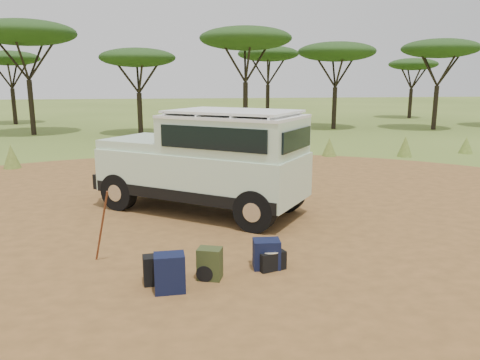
{
  "coord_description": "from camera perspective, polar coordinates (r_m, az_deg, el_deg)",
  "views": [
    {
      "loc": [
        -0.59,
        -9.04,
        3.08
      ],
      "look_at": [
        0.93,
        0.5,
        1.0
      ],
      "focal_mm": 35.0,
      "sensor_mm": 36.0,
      "label": 1
    }
  ],
  "objects": [
    {
      "name": "ground",
      "position": [
        9.57,
        -5.05,
        -6.67
      ],
      "size": [
        140.0,
        140.0,
        0.0
      ],
      "primitive_type": "plane",
      "color": "#597027",
      "rests_on": "ground"
    },
    {
      "name": "dirt_clearing",
      "position": [
        9.57,
        -5.05,
        -6.65
      ],
      "size": [
        23.0,
        23.0,
        0.01
      ],
      "primitive_type": "cylinder",
      "color": "#936030",
      "rests_on": "ground"
    },
    {
      "name": "grass_fringe",
      "position": [
        17.93,
        -6.7,
        3.49
      ],
      "size": [
        36.6,
        1.6,
        0.9
      ],
      "color": "#597027",
      "rests_on": "ground"
    },
    {
      "name": "acacia_treeline",
      "position": [
        28.94,
        -6.61,
        15.63
      ],
      "size": [
        46.7,
        13.2,
        6.26
      ],
      "color": "black",
      "rests_on": "ground"
    },
    {
      "name": "safari_vehicle",
      "position": [
        10.94,
        -3.99,
        2.05
      ],
      "size": [
        5.11,
        4.49,
        2.42
      ],
      "rotation": [
        0.0,
        0.0,
        -0.64
      ],
      "color": "silver",
      "rests_on": "ground"
    },
    {
      "name": "walking_staff",
      "position": [
        8.23,
        -16.51,
        -5.48
      ],
      "size": [
        0.35,
        0.43,
        1.32
      ],
      "primitive_type": "cylinder",
      "rotation": [
        0.36,
        0.0,
        0.67
      ],
      "color": "brown",
      "rests_on": "ground"
    },
    {
      "name": "backpack_black",
      "position": [
        7.4,
        -10.39,
        -10.73
      ],
      "size": [
        0.36,
        0.28,
        0.46
      ],
      "primitive_type": "cube",
      "rotation": [
        0.0,
        0.0,
        0.1
      ],
      "color": "black",
      "rests_on": "ground"
    },
    {
      "name": "backpack_navy",
      "position": [
        7.09,
        -8.57,
        -11.15
      ],
      "size": [
        0.46,
        0.33,
        0.58
      ],
      "primitive_type": "cube",
      "rotation": [
        0.0,
        0.0,
        0.03
      ],
      "color": "black",
      "rests_on": "ground"
    },
    {
      "name": "backpack_olive",
      "position": [
        7.45,
        -3.7,
        -10.15
      ],
      "size": [
        0.44,
        0.38,
        0.51
      ],
      "primitive_type": "cube",
      "rotation": [
        0.0,
        0.0,
        -0.35
      ],
      "color": "#3D441F",
      "rests_on": "ground"
    },
    {
      "name": "duffel_navy",
      "position": [
        7.86,
        3.25,
        -9.01
      ],
      "size": [
        0.46,
        0.36,
        0.49
      ],
      "primitive_type": "cube",
      "rotation": [
        0.0,
        0.0,
        -0.08
      ],
      "color": "black",
      "rests_on": "ground"
    },
    {
      "name": "hard_case",
      "position": [
        7.87,
        3.7,
        -9.68
      ],
      "size": [
        0.52,
        0.44,
        0.32
      ],
      "primitive_type": "cube",
      "rotation": [
        0.0,
        0.0,
        0.3
      ],
      "color": "black",
      "rests_on": "ground"
    },
    {
      "name": "stuff_sack",
      "position": [
        7.5,
        -4.13,
        -11.01
      ],
      "size": [
        0.34,
        0.34,
        0.27
      ],
      "primitive_type": "cylinder",
      "rotation": [
        1.57,
        0.0,
        -0.32
      ],
      "color": "black",
      "rests_on": "ground"
    },
    {
      "name": "safari_hat",
      "position": [
        7.8,
        3.72,
        -8.35
      ],
      "size": [
        0.34,
        0.34,
        0.1
      ],
      "color": "beige",
      "rests_on": "hard_case"
    }
  ]
}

